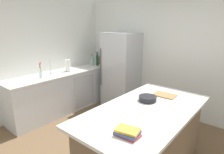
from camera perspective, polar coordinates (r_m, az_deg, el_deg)
name	(u,v)px	position (r m, az deg, el deg)	size (l,w,h in m)	color
wall_rear	(178,57)	(4.29, 19.25, 5.68)	(6.00, 0.10, 2.60)	silver
wall_left	(19,58)	(4.35, -26.22, 5.07)	(0.10, 6.00, 2.60)	silver
counter_run_left	(65,91)	(4.61, -14.06, -4.06)	(0.68, 2.65, 0.92)	silver
kitchen_island	(144,139)	(2.77, 9.76, -17.82)	(1.07, 2.02, 0.90)	#7A6047
refrigerator	(121,70)	(4.61, 2.76, 2.04)	(0.76, 0.72, 1.79)	#B7BABF
sink_faucet	(51,67)	(4.34, -17.97, 2.87)	(0.15, 0.05, 0.30)	silver
flower_vase	(41,73)	(4.10, -20.65, 1.13)	(0.07, 0.07, 0.33)	silver
paper_towel_roll	(68,66)	(4.50, -13.19, 3.35)	(0.14, 0.14, 0.31)	gray
syrup_bottle	(100,60)	(5.23, -3.57, 5.22)	(0.06, 0.06, 0.31)	#5B3319
soda_bottle	(96,59)	(5.20, -4.85, 5.35)	(0.08, 0.08, 0.34)	silver
wine_bottle	(97,60)	(5.03, -4.44, 5.14)	(0.06, 0.06, 0.36)	#19381E
gin_bottle	(92,61)	(5.04, -6.02, 4.71)	(0.08, 0.08, 0.29)	#8CB79E
cookbook_stack	(127,132)	(1.95, 4.66, -16.25)	(0.26, 0.20, 0.07)	#A83338
mixing_bowl	(148,98)	(2.79, 10.65, -6.38)	(0.26, 0.26, 0.07)	black
cutting_board	(165,95)	(3.06, 15.59, -5.26)	(0.34, 0.24, 0.02)	#9E7042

